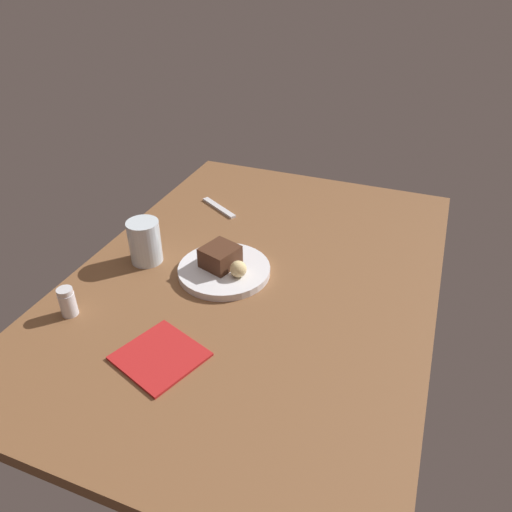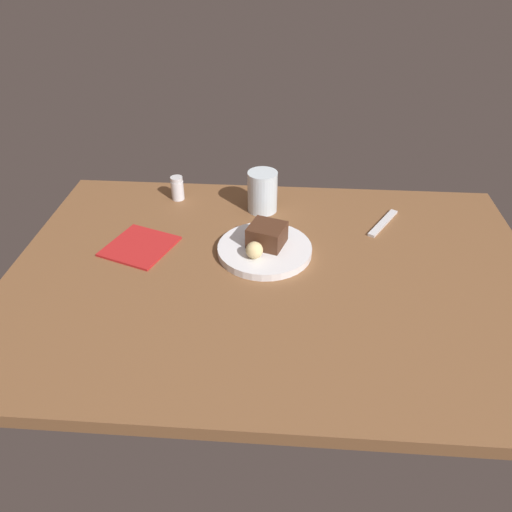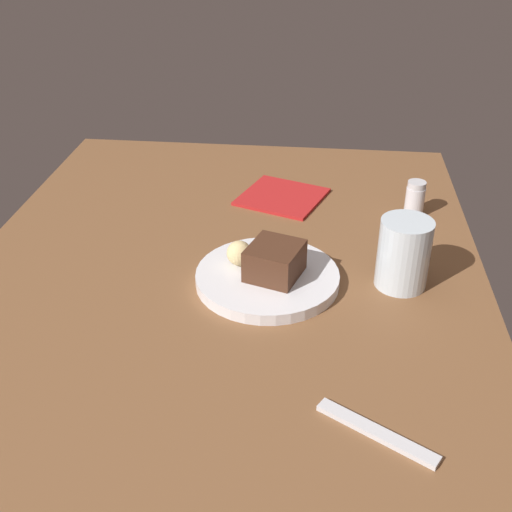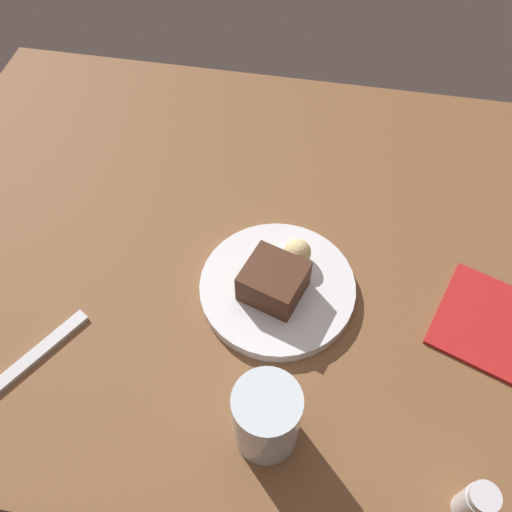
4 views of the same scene
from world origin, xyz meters
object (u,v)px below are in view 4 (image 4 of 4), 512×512
water_glass (266,418)px  dessert_spoon (40,351)px  dessert_plate (277,288)px  folded_napkin (492,324)px  salt_shaker (476,503)px  bread_roll (297,252)px  chocolate_cake_slice (274,281)px

water_glass → dessert_spoon: size_ratio=0.74×
dessert_plate → folded_napkin: size_ratio=1.50×
salt_shaker → dessert_spoon: size_ratio=0.45×
bread_roll → dessert_spoon: bread_roll is taller
chocolate_cake_slice → bread_roll: chocolate_cake_slice is taller
dessert_plate → bread_roll: (2.10, 4.66, 2.90)cm
bread_roll → dessert_spoon: bearing=-148.1°
dessert_plate → salt_shaker: bearing=-44.0°
bread_roll → folded_napkin: (28.14, -4.77, -3.52)cm
dessert_spoon → folded_napkin: 62.01cm
chocolate_cake_slice → dessert_plate: bearing=68.3°
bread_roll → water_glass: water_glass is taller
dessert_plate → bread_roll: bread_roll is taller
dessert_plate → chocolate_cake_slice: chocolate_cake_slice is taller
dessert_plate → salt_shaker: salt_shaker is taller
bread_roll → water_glass: (-0.28, -25.16, 1.70)cm
chocolate_cake_slice → salt_shaker: size_ratio=1.20×
water_glass → folded_napkin: bearing=35.7°
bread_roll → dessert_spoon: (-31.99, -19.89, -3.47)cm
chocolate_cake_slice → water_glass: 19.55cm
bread_roll → folded_napkin: bread_roll is taller
chocolate_cake_slice → folded_napkin: chocolate_cake_slice is taller
folded_napkin → bread_roll: bearing=170.4°
folded_napkin → dessert_plate: bearing=179.8°
chocolate_cake_slice → folded_napkin: size_ratio=0.54×
salt_shaker → chocolate_cake_slice: bearing=137.8°
bread_roll → folded_napkin: 28.76cm
salt_shaker → dessert_spoon: bearing=170.1°
dessert_plate → chocolate_cake_slice: (-0.45, -1.12, 3.44)cm
salt_shaker → water_glass: (-24.04, 4.49, 2.22)cm
salt_shaker → folded_napkin: bearing=80.0°
salt_shaker → folded_napkin: size_ratio=0.45×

